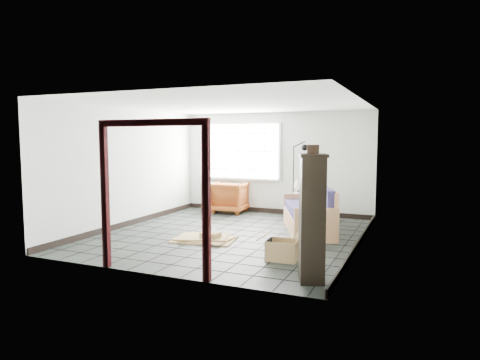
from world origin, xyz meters
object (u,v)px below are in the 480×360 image
at_px(armchair, 230,196).
at_px(side_table, 301,200).
at_px(tall_shelf, 312,217).
at_px(futon_sofa, 311,215).

distance_m(armchair, side_table, 1.92).
bearing_deg(tall_shelf, side_table, 86.96).
distance_m(futon_sofa, tall_shelf, 3.25).
relative_size(futon_sofa, side_table, 4.01).
xyz_separation_m(side_table, tall_shelf, (1.35, -4.54, 0.44)).
distance_m(side_table, tall_shelf, 4.76).
relative_size(armchair, side_table, 1.52).
xyz_separation_m(futon_sofa, armchair, (-2.51, 1.42, 0.09)).
height_order(side_table, tall_shelf, tall_shelf).
height_order(futon_sofa, side_table, futon_sofa).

